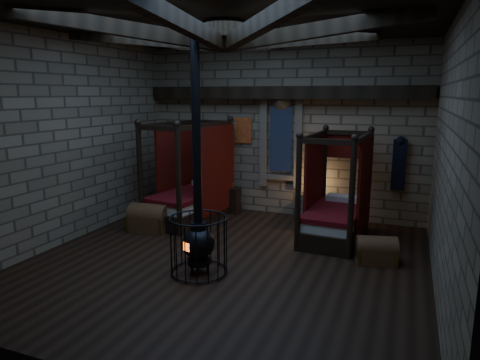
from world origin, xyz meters
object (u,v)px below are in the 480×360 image
at_px(stove, 199,239).
at_px(trunk_left, 149,219).
at_px(trunk_right, 376,251).
at_px(bed_left, 191,196).
at_px(bed_right, 336,213).

bearing_deg(stove, trunk_left, 163.95).
xyz_separation_m(trunk_left, stove, (2.08, -1.65, 0.33)).
distance_m(trunk_right, stove, 3.23).
distance_m(bed_left, stove, 3.28).
bearing_deg(trunk_left, trunk_right, -5.22).
distance_m(bed_right, stove, 3.30).
relative_size(bed_left, trunk_right, 3.06).
relative_size(bed_right, trunk_left, 2.45).
height_order(trunk_left, trunk_right, trunk_left).
xyz_separation_m(trunk_right, stove, (-2.78, -1.59, 0.38)).
bearing_deg(trunk_right, stove, -163.78).
bearing_deg(trunk_right, bed_left, 150.79).
bearing_deg(trunk_right, bed_right, 115.61).
bearing_deg(stove, trunk_right, 52.11).
bearing_deg(bed_left, trunk_right, -7.57).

